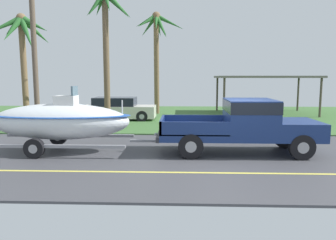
% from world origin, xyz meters
% --- Properties ---
extents(ground, '(36.00, 22.00, 0.11)m').
position_xyz_m(ground, '(0.00, 8.38, -0.01)').
color(ground, '#424247').
extents(pickup_truck_towing, '(5.54, 2.06, 1.83)m').
position_xyz_m(pickup_truck_towing, '(0.85, 0.66, 1.02)').
color(pickup_truck_towing, navy).
rests_on(pickup_truck_towing, ground).
extents(boat_on_trailer, '(6.05, 2.31, 2.28)m').
position_xyz_m(boat_on_trailer, '(-5.67, 0.66, 1.06)').
color(boat_on_trailer, gray).
rests_on(boat_on_trailer, ground).
extents(parked_sedan_near, '(4.38, 1.84, 1.38)m').
position_xyz_m(parked_sedan_near, '(-5.23, 8.99, 0.67)').
color(parked_sedan_near, beige).
rests_on(parked_sedan_near, ground).
extents(carport_awning, '(6.56, 4.51, 2.67)m').
position_xyz_m(carport_awning, '(4.33, 12.57, 2.54)').
color(carport_awning, '#4C4238').
rests_on(carport_awning, ground).
extents(palm_tree_near_left, '(2.36, 2.92, 6.89)m').
position_xyz_m(palm_tree_near_left, '(-5.11, 5.96, 5.21)').
color(palm_tree_near_left, brown).
rests_on(palm_tree_near_left, ground).
extents(palm_tree_near_right, '(3.38, 3.32, 6.92)m').
position_xyz_m(palm_tree_near_right, '(-3.12, 12.09, 5.30)').
color(palm_tree_near_right, brown).
rests_on(palm_tree_near_right, ground).
extents(palm_tree_mid, '(3.17, 3.00, 5.87)m').
position_xyz_m(palm_tree_mid, '(-9.74, 6.74, 4.58)').
color(palm_tree_mid, brown).
rests_on(palm_tree_mid, ground).
extents(utility_pole, '(0.24, 1.80, 8.77)m').
position_xyz_m(utility_pole, '(-8.22, 4.65, 4.54)').
color(utility_pole, brown).
rests_on(utility_pole, ground).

